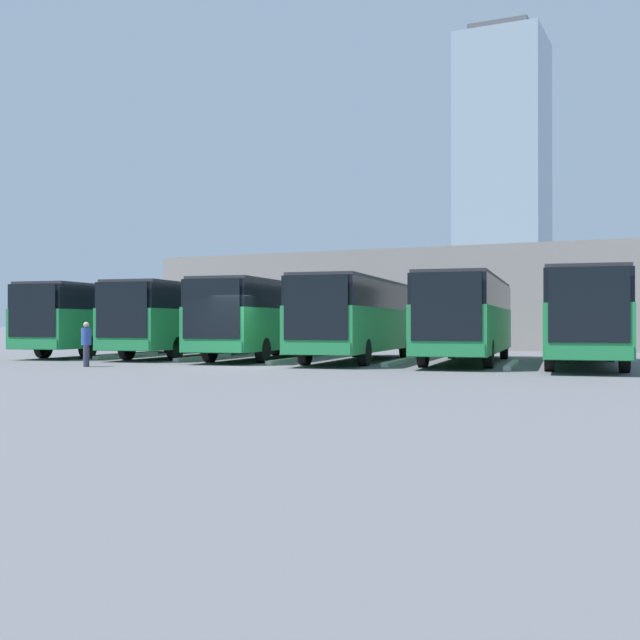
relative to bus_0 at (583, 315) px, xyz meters
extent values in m
plane|color=#5B5B60|center=(10.70, 5.49, -1.80)|extent=(600.00, 600.00, 0.00)
cube|color=#238447|center=(0.00, -0.02, -0.53)|extent=(4.16, 12.12, 1.64)
cube|color=black|center=(0.00, -0.02, 0.79)|extent=(4.10, 11.94, 1.00)
cube|color=black|center=(-0.85, 5.88, 0.22)|extent=(2.18, 0.35, 2.14)
cube|color=#238447|center=(-0.85, 5.88, -1.13)|extent=(2.35, 0.40, 0.40)
cube|color=#333338|center=(0.00, -0.02, 1.35)|extent=(4.00, 11.63, 0.12)
cylinder|color=black|center=(-1.61, 3.47, -1.32)|extent=(0.43, 1.00, 0.97)
cylinder|color=black|center=(0.56, 3.79, -1.32)|extent=(0.43, 1.00, 0.97)
cylinder|color=black|center=(-0.56, -3.82, -1.32)|extent=(0.43, 1.00, 0.97)
cylinder|color=black|center=(1.61, -3.51, -1.32)|extent=(0.43, 1.00, 0.97)
cube|color=#B2B2AD|center=(2.14, 1.77, -1.73)|extent=(0.97, 5.14, 0.15)
cube|color=#238447|center=(4.28, -0.57, -0.53)|extent=(4.16, 12.12, 1.64)
cube|color=black|center=(4.28, -0.57, 0.79)|extent=(4.10, 11.94, 1.00)
cube|color=black|center=(3.43, 5.33, 0.22)|extent=(2.18, 0.35, 2.14)
cube|color=#238447|center=(3.43, 5.33, -1.13)|extent=(2.35, 0.40, 0.40)
cube|color=#333338|center=(4.28, -0.57, 1.35)|extent=(4.00, 11.63, 0.12)
cylinder|color=black|center=(2.67, 2.92, -1.32)|extent=(0.43, 1.00, 0.97)
cylinder|color=black|center=(4.84, 3.23, -1.32)|extent=(0.43, 1.00, 0.97)
cylinder|color=black|center=(3.72, -4.37, -1.32)|extent=(0.43, 1.00, 0.97)
cylinder|color=black|center=(5.89, -4.06, -1.32)|extent=(0.43, 1.00, 0.97)
cube|color=#B2B2AD|center=(6.42, 1.21, -1.73)|extent=(0.97, 5.14, 0.15)
cube|color=#238447|center=(8.56, -0.16, -0.53)|extent=(4.16, 12.12, 1.64)
cube|color=black|center=(8.56, -0.16, 0.79)|extent=(4.10, 11.94, 1.00)
cube|color=black|center=(7.71, 5.73, 0.22)|extent=(2.18, 0.35, 2.14)
cube|color=#238447|center=(7.71, 5.74, -1.13)|extent=(2.35, 0.40, 0.40)
cube|color=#333338|center=(8.56, -0.16, 1.35)|extent=(4.00, 11.63, 0.12)
cylinder|color=black|center=(6.95, 3.33, -1.32)|extent=(0.43, 1.00, 0.97)
cylinder|color=black|center=(9.12, 3.64, -1.32)|extent=(0.43, 1.00, 0.97)
cylinder|color=black|center=(8.00, -3.97, -1.32)|extent=(0.43, 1.00, 0.97)
cylinder|color=black|center=(10.17, -3.65, -1.32)|extent=(0.43, 1.00, 0.97)
cube|color=#B2B2AD|center=(10.70, 1.62, -1.73)|extent=(0.97, 5.14, 0.15)
cube|color=#238447|center=(12.84, -0.53, -0.53)|extent=(4.16, 12.12, 1.64)
cube|color=black|center=(12.84, -0.53, 0.79)|extent=(4.10, 11.94, 1.00)
cube|color=black|center=(11.99, 5.37, 0.22)|extent=(2.18, 0.35, 2.14)
cube|color=#238447|center=(11.99, 5.37, -1.13)|extent=(2.35, 0.40, 0.40)
cube|color=#333338|center=(12.84, -0.53, 1.35)|extent=(4.00, 11.63, 0.12)
cylinder|color=black|center=(11.23, 2.96, -1.32)|extent=(0.43, 1.00, 0.97)
cylinder|color=black|center=(13.40, 3.27, -1.32)|extent=(0.43, 1.00, 0.97)
cylinder|color=black|center=(12.28, -4.33, -1.32)|extent=(0.43, 1.00, 0.97)
cylinder|color=black|center=(14.45, -4.02, -1.32)|extent=(0.43, 1.00, 0.97)
cube|color=#B2B2AD|center=(14.98, 1.25, -1.73)|extent=(0.97, 5.14, 0.15)
cube|color=#238447|center=(17.12, -0.91, -0.53)|extent=(4.16, 12.12, 1.64)
cube|color=black|center=(17.12, -0.91, 0.79)|extent=(4.10, 11.94, 1.00)
cube|color=black|center=(16.27, 4.98, 0.22)|extent=(2.18, 0.35, 2.14)
cube|color=#238447|center=(16.27, 4.99, -1.13)|extent=(2.35, 0.40, 0.40)
cube|color=#333338|center=(17.12, -0.91, 1.35)|extent=(4.00, 11.63, 0.12)
cylinder|color=black|center=(15.51, 2.58, -1.32)|extent=(0.43, 1.00, 0.97)
cylinder|color=black|center=(17.68, 2.89, -1.32)|extent=(0.43, 1.00, 0.97)
cylinder|color=black|center=(16.56, -4.72, -1.32)|extent=(0.43, 1.00, 0.97)
cylinder|color=black|center=(18.73, -4.40, -1.32)|extent=(0.43, 1.00, 0.97)
cube|color=#B2B2AD|center=(19.26, 0.87, -1.73)|extent=(0.97, 5.14, 0.15)
cube|color=#238447|center=(21.40, -0.65, -0.53)|extent=(4.16, 12.12, 1.64)
cube|color=black|center=(21.40, -0.65, 0.79)|extent=(4.10, 11.94, 1.00)
cube|color=black|center=(20.54, 5.25, 0.22)|extent=(2.18, 0.35, 2.14)
cube|color=#238447|center=(20.54, 5.25, -1.13)|extent=(2.35, 0.40, 0.40)
cube|color=#333338|center=(21.40, -0.65, 1.35)|extent=(4.00, 11.63, 0.12)
cylinder|color=black|center=(19.78, 2.84, -1.32)|extent=(0.43, 1.00, 0.97)
cylinder|color=black|center=(21.95, 3.15, -1.32)|extent=(0.43, 1.00, 0.97)
cylinder|color=black|center=(20.84, -4.45, -1.32)|extent=(0.43, 1.00, 0.97)
cylinder|color=black|center=(23.01, -4.14, -1.32)|extent=(0.43, 1.00, 0.97)
cylinder|color=#38384C|center=(15.44, 7.89, -1.42)|extent=(0.24, 0.24, 0.75)
cylinder|color=#38384C|center=(15.53, 7.73, -1.42)|extent=(0.24, 0.24, 0.75)
cylinder|color=#2D4C99|center=(15.48, 7.81, -0.75)|extent=(0.47, 0.47, 0.59)
sphere|color=tan|center=(15.48, 7.81, -0.35)|extent=(0.20, 0.20, 0.20)
cube|color=gray|center=(10.70, -20.93, 1.17)|extent=(36.40, 12.00, 5.93)
cube|color=silver|center=(10.70, -28.43, 3.88)|extent=(36.40, 3.00, 0.24)
cylinder|color=slate|center=(23.44, -29.53, 1.04)|extent=(0.20, 0.20, 5.68)
cube|color=#93A8B7|center=(40.64, -175.27, 35.39)|extent=(21.21, 21.21, 74.39)
cube|color=#4C4C51|center=(40.64, -175.27, 73.79)|extent=(14.85, 14.85, 2.40)
camera|label=1|loc=(-3.53, 29.42, -0.32)|focal=45.00mm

